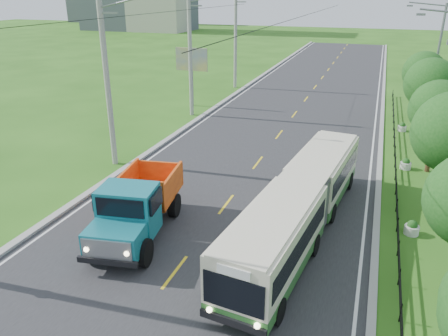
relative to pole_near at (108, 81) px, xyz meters
The scene contains 21 objects.
ground 13.24m from the pole_near, 47.45° to the right, with size 240.00×240.00×0.00m, color #285A15.
road 14.67m from the pole_near, 53.09° to the left, with size 14.00×120.00×0.02m, color #28282B.
curb_left 12.14m from the pole_near, 84.48° to the left, with size 0.40×120.00×0.15m, color #9E9E99.
curb_right 19.60m from the pole_near, 35.52° to the left, with size 0.30×120.00×0.10m, color #9E9E99.
edge_line_left 12.22m from the pole_near, 81.66° to the left, with size 0.12×120.00×0.00m, color silver.
edge_line_right 19.21m from the pole_near, 36.41° to the left, with size 0.12×120.00×0.00m, color silver.
centre_dash 13.23m from the pole_near, 47.45° to the right, with size 0.12×2.20×0.00m, color yellow.
railing_right 17.68m from the pole_near, 17.09° to the left, with size 0.04×40.00×0.60m, color black.
pole_near is the anchor object (origin of this frame).
pole_mid 12.00m from the pole_near, 90.00° to the left, with size 3.51×0.32×10.00m.
pole_far 24.00m from the pole_near, 90.00° to the left, with size 3.51×0.32×10.00m.
tree_fourth 18.89m from the pole_near, 15.84° to the left, with size 3.24×3.31×5.40m.
tree_fifth 21.31m from the pole_near, 31.59° to the left, with size 3.48×3.52×5.80m.
tree_back 24.98m from the pole_near, 43.41° to the left, with size 3.30×3.36×5.50m.
streetlight_far 26.80m from the pole_near, 45.14° to the left, with size 3.02×0.20×9.07m.
planter_near 17.79m from the pole_near, 10.09° to the right, with size 0.64×0.64×0.67m.
planter_mid 18.23m from the pole_near, 16.52° to the left, with size 0.64×0.64×0.67m.
planter_far 21.83m from the pole_near, 37.63° to the left, with size 0.64×0.64×0.67m.
billboard_left 15.10m from the pole_near, 94.72° to the left, with size 3.00×0.20×5.20m.
bus 13.52m from the pole_near, 20.95° to the right, with size 3.79×13.89×2.65m.
dump_truck 9.61m from the pole_near, 51.29° to the right, with size 3.33×6.60×2.65m.
Camera 1 is at (6.34, -12.44, 9.97)m, focal length 35.00 mm.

